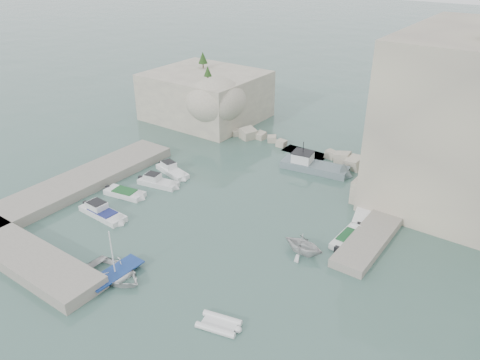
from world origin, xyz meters
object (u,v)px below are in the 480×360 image
Objects in this scene: tender_east_d at (379,201)px; motorboat_b at (159,185)px; tender_east_c at (362,218)px; tender_east_a at (303,253)px; inflatable_dinghy at (219,326)px; motorboat_c at (125,195)px; motorboat_d at (103,216)px; motorboat_a at (173,174)px; tender_east_b at (348,241)px; rowboat at (116,277)px; work_boat at (314,170)px.

motorboat_b is at bearing 132.32° from tender_east_d.
tender_east_a is at bearing 153.79° from tender_east_c.
tender_east_c is (21.42, 6.78, 0.00)m from motorboat_b.
inflatable_dinghy is (18.81, -13.08, 0.00)m from motorboat_b.
tender_east_c is at bearing 14.77° from motorboat_c.
tender_east_c is 1.00× the size of tender_east_d.
motorboat_c is (-1.42, 4.17, 0.00)m from motorboat_d.
motorboat_a is 1.20× the size of tender_east_d.
motorboat_a is 1.63× the size of inflatable_dinghy.
motorboat_b reaches higher than tender_east_b.
rowboat is (9.85, -9.90, 0.00)m from motorboat_c.
motorboat_d is 1.36× the size of tender_east_d.
motorboat_a is 25.36m from inflatable_dinghy.
motorboat_c is 27.30m from tender_east_d.
motorboat_d is 20.28m from tender_east_a.
rowboat is at bearing 142.14° from tender_east_b.
work_boat reaches higher than tender_east_b.
work_boat reaches higher than inflatable_dinghy.
tender_east_a reaches higher than motorboat_c.
tender_east_b is at bearing 4.36° from motorboat_c.
tender_east_a is at bearing 73.16° from inflatable_dinghy.
motorboat_c is 1.31× the size of tender_east_a.
tender_east_a reaches higher than motorboat_a.
work_boat reaches higher than motorboat_b.
motorboat_a is at bearing 124.87° from tender_east_d.
tender_east_d is at bearing -7.29° from tender_east_a.
motorboat_b is at bearing -140.88° from work_boat.
tender_east_d is (22.85, 14.93, 0.00)m from motorboat_c.
motorboat_a is at bearing 30.33° from rowboat.
tender_east_c is (22.69, 10.60, 0.00)m from motorboat_c.
tender_east_d is (-0.35, 8.87, 0.00)m from tender_east_b.
motorboat_d is 1.36× the size of tender_east_c.
rowboat is at bearing -69.54° from motorboat_b.
rowboat is 16.14m from tender_east_a.
tender_east_b is (21.93, 2.23, 0.00)m from motorboat_b.
motorboat_d is at bearing -128.08° from work_boat.
motorboat_b is at bearing 94.21° from tender_east_c.
inflatable_dinghy is at bearing -171.45° from tender_east_d.
motorboat_d is at bearing -81.52° from motorboat_c.
work_boat is (-6.90, 15.45, 0.00)m from tender_east_a.
motorboat_d reaches higher than inflatable_dinghy.
tender_east_b reaches higher than inflatable_dinghy.
tender_east_c is at bearing 68.97° from inflatable_dinghy.
motorboat_c is at bearing -119.91° from motorboat_b.
tender_east_a is (20.19, -4.89, 0.00)m from motorboat_a.
motorboat_d is 10.19m from rowboat.
motorboat_d is 1.24× the size of motorboat_c.
work_boat is (-6.25, 26.73, 0.00)m from inflatable_dinghy.
motorboat_c is 22.11m from inflatable_dinghy.
tender_east_b is (21.79, 10.23, 0.00)m from motorboat_d.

